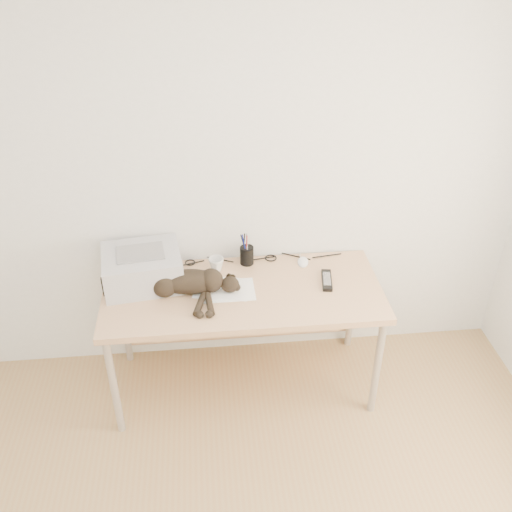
{
  "coord_description": "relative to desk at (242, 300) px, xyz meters",
  "views": [
    {
      "loc": [
        -0.19,
        -1.24,
        2.68
      ],
      "look_at": [
        0.07,
        1.34,
        1.0
      ],
      "focal_mm": 40.0,
      "sensor_mm": 36.0,
      "label": 1
    }
  ],
  "objects": [
    {
      "name": "desk",
      "position": [
        0.0,
        0.0,
        0.0
      ],
      "size": [
        1.6,
        0.7,
        0.74
      ],
      "color": "tan",
      "rests_on": "floor"
    },
    {
      "name": "printer",
      "position": [
        -0.57,
        0.06,
        0.23
      ],
      "size": [
        0.49,
        0.43,
        0.21
      ],
      "color": "silver",
      "rests_on": "desk"
    },
    {
      "name": "cat",
      "position": [
        -0.32,
        -0.08,
        0.2
      ],
      "size": [
        0.67,
        0.32,
        0.15
      ],
      "rotation": [
        0.0,
        0.0,
        -0.05
      ],
      "color": "black",
      "rests_on": "desk"
    },
    {
      "name": "mug",
      "position": [
        -0.14,
        0.13,
        0.18
      ],
      "size": [
        0.13,
        0.13,
        0.09
      ],
      "primitive_type": "imported",
      "rotation": [
        0.0,
        0.0,
        0.81
      ],
      "color": "silver",
      "rests_on": "desk"
    },
    {
      "name": "remote_black",
      "position": [
        0.5,
        -0.05,
        0.14
      ],
      "size": [
        0.08,
        0.21,
        0.02
      ],
      "primitive_type": "cube",
      "rotation": [
        0.0,
        0.0,
        -0.15
      ],
      "color": "black",
      "rests_on": "desk"
    },
    {
      "name": "remote_grey",
      "position": [
        -0.26,
        0.03,
        0.14
      ],
      "size": [
        0.14,
        0.17,
        0.02
      ],
      "primitive_type": "cube",
      "rotation": [
        0.0,
        0.0,
        0.63
      ],
      "color": "gray",
      "rests_on": "desk"
    },
    {
      "name": "cable_tangle",
      "position": [
        0.0,
        0.22,
        0.14
      ],
      "size": [
        1.36,
        0.08,
        0.01
      ],
      "primitive_type": null,
      "color": "black",
      "rests_on": "desk"
    },
    {
      "name": "papers",
      "position": [
        -0.1,
        -0.07,
        0.14
      ],
      "size": [
        0.36,
        0.28,
        0.01
      ],
      "color": "white",
      "rests_on": "desk"
    },
    {
      "name": "wall_back",
      "position": [
        0.0,
        0.27,
        0.69
      ],
      "size": [
        3.5,
        0.0,
        3.5
      ],
      "primitive_type": "plane",
      "rotation": [
        1.57,
        0.0,
        0.0
      ],
      "color": "white",
      "rests_on": "floor"
    },
    {
      "name": "pen_cup",
      "position": [
        0.05,
        0.19,
        0.19
      ],
      "size": [
        0.08,
        0.08,
        0.21
      ],
      "color": "black",
      "rests_on": "desk"
    },
    {
      "name": "mouse",
      "position": [
        0.39,
        0.16,
        0.15
      ],
      "size": [
        0.09,
        0.13,
        0.04
      ],
      "primitive_type": "ellipsoid",
      "rotation": [
        0.0,
        0.0,
        -0.18
      ],
      "color": "white",
      "rests_on": "desk"
    }
  ]
}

